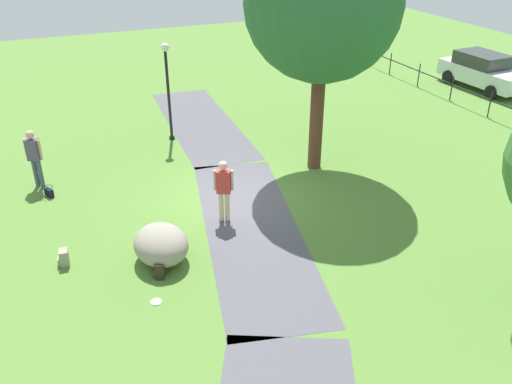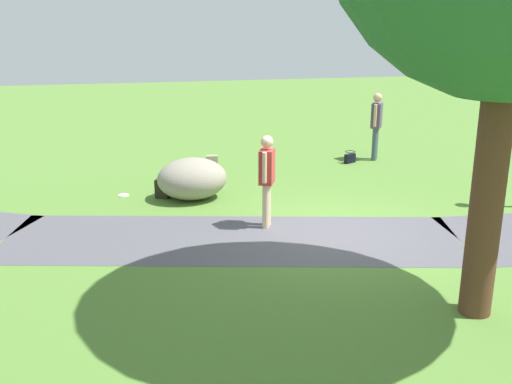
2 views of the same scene
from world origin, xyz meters
name	(u,v)px [view 2 (image 2 of 2)]	position (x,y,z in m)	size (l,w,h in m)	color
ground_plane	(339,237)	(0.00, 0.00, 0.00)	(48.00, 48.00, 0.00)	#537C32
footpath_segment_mid	(232,239)	(1.89, -0.28, 0.00)	(8.33, 4.06, 0.01)	#514E56
lawn_boulder	(192,179)	(2.31, -2.77, 0.44)	(1.62, 1.41, 0.88)	gray
woman_with_handbag	(376,121)	(-2.81, -5.20, 1.04)	(0.40, 0.45, 1.78)	#40525E
man_near_boulder	(267,175)	(1.15, -0.78, 1.00)	(0.37, 0.48, 1.72)	beige
handbag_on_grass	(350,158)	(-2.05, -5.00, 0.14)	(0.37, 0.37, 0.31)	black
backpack_by_boulder	(163,189)	(2.93, -2.97, 0.19)	(0.34, 0.34, 0.40)	black
spare_backpack_on_lawn	(212,163)	(1.60, -4.92, 0.19)	(0.30, 0.28, 0.40)	gray
frisbee_on_grass	(124,195)	(3.76, -3.27, 0.01)	(0.23, 0.23, 0.02)	white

